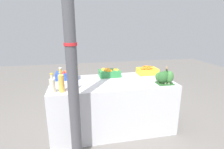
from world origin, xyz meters
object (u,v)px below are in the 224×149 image
carrot_crate (147,71)px  sparrow_bird (167,68)px  support_pole (71,53)px  juice_bottle_ruby (71,82)px  apple_crate (67,75)px  broccoli_pile (164,77)px  orange_crate (109,72)px  juice_bottle_cloudy (52,85)px  juice_bottle_golden (61,82)px

carrot_crate → sparrow_bird: size_ratio=2.57×
support_pole → juice_bottle_ruby: bearing=95.1°
apple_crate → broccoli_pile: broccoli_pile is taller
orange_crate → sparrow_bird: (0.70, -0.53, 0.16)m
orange_crate → sparrow_bird: bearing=-37.2°
juice_bottle_cloudy → sparrow_bird: 1.49m
apple_crate → juice_bottle_cloudy: 0.56m
support_pole → juice_bottle_ruby: 0.50m
juice_bottle_ruby → broccoli_pile: bearing=1.3°
juice_bottle_cloudy → support_pole: bearing=-51.1°
carrot_crate → broccoli_pile: 0.52m
juice_bottle_cloudy → carrot_crate: bearing=20.7°
juice_bottle_ruby → support_pole: bearing=-84.9°
support_pole → apple_crate: bearing=97.3°
orange_crate → carrot_crate: bearing=-0.4°
juice_bottle_ruby → juice_bottle_cloudy: bearing=180.0°
juice_bottle_golden → juice_bottle_ruby: bearing=0.0°
juice_bottle_cloudy → juice_bottle_ruby: juice_bottle_ruby is taller
juice_bottle_ruby → sparrow_bird: juice_bottle_ruby is taller
carrot_crate → orange_crate: bearing=179.6°
support_pole → juice_bottle_ruby: (-0.03, 0.31, -0.40)m
support_pole → sparrow_bird: (1.24, 0.32, -0.29)m
apple_crate → juice_bottle_ruby: juice_bottle_ruby is taller
apple_crate → sparrow_bird: 1.46m
juice_bottle_ruby → juice_bottle_golden: bearing=180.0°
orange_crate → sparrow_bird: size_ratio=2.57×
carrot_crate → juice_bottle_cloudy: (-1.44, -0.54, 0.04)m
orange_crate → juice_bottle_cloudy: juice_bottle_cloudy is taller
apple_crate → carrot_crate: 1.30m
juice_bottle_cloudy → broccoli_pile: bearing=1.1°
carrot_crate → broccoli_pile: size_ratio=1.42×
orange_crate → juice_bottle_cloudy: (-0.79, -0.55, 0.03)m
support_pole → sparrow_bird: size_ratio=19.88×
support_pole → juice_bottle_ruby: size_ratio=9.07×
broccoli_pile → juice_bottle_cloudy: 1.46m
broccoli_pile → sparrow_bird: size_ratio=1.81×
juice_bottle_cloudy → sparrow_bird: (1.49, 0.02, 0.12)m
orange_crate → juice_bottle_cloudy: size_ratio=1.36×
broccoli_pile → juice_bottle_cloudy: juice_bottle_cloudy is taller
orange_crate → carrot_crate: carrot_crate is taller
juice_bottle_cloudy → juice_bottle_ruby: (0.22, 0.00, 0.02)m
carrot_crate → broccoli_pile: bearing=-87.6°
juice_bottle_cloudy → sparrow_bird: bearing=0.6°
juice_bottle_golden → sparrow_bird: juice_bottle_golden is taller
apple_crate → carrot_crate: size_ratio=1.00×
orange_crate → broccoli_pile: broccoli_pile is taller
juice_bottle_golden → sparrow_bird: size_ratio=2.38×
support_pole → orange_crate: bearing=57.6°
orange_crate → juice_bottle_golden: size_ratio=1.08×
carrot_crate → sparrow_bird: 0.55m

